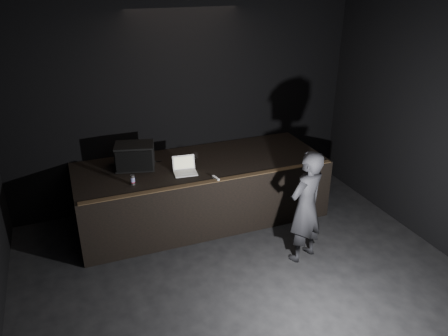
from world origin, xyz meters
TOP-DOWN VIEW (x-y plane):
  - ground at (0.00, 0.00)m, footprint 7.00×7.00m
  - room_walls at (0.00, 0.00)m, footprint 6.10×7.10m
  - stage_riser at (0.00, 2.73)m, footprint 4.00×1.50m
  - riser_lip at (0.00, 2.02)m, footprint 3.92×0.10m
  - stage_monitor at (-1.01, 2.91)m, footprint 0.67×0.55m
  - cable at (-0.99, 3.07)m, footprint 0.82×0.16m
  - laptop at (-0.34, 2.48)m, footprint 0.37×0.34m
  - beer_can at (-1.16, 2.33)m, footprint 0.06×0.06m
  - plastic_cup at (-0.03, 2.92)m, footprint 0.08×0.08m
  - wii_remote at (0.02, 2.08)m, footprint 0.07×0.17m
  - person at (0.99, 1.12)m, footprint 0.71×0.59m

SIDE VIEW (x-z plane):
  - ground at x=0.00m, z-range 0.00..0.00m
  - stage_riser at x=0.00m, z-range 0.00..1.00m
  - person at x=0.99m, z-range 0.00..1.67m
  - riser_lip at x=0.00m, z-range 1.00..1.01m
  - cable at x=-0.99m, z-range 1.00..1.02m
  - wii_remote at x=0.02m, z-range 1.00..1.03m
  - plastic_cup at x=-0.03m, z-range 1.00..1.10m
  - laptop at x=-0.34m, z-range 0.94..1.18m
  - beer_can at x=-1.16m, z-range 1.00..1.15m
  - stage_monitor at x=-1.01m, z-range 1.00..1.39m
  - room_walls at x=0.00m, z-range 0.26..3.78m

